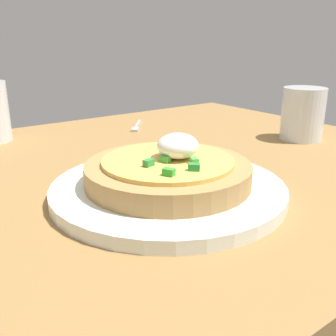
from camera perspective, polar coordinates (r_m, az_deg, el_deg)
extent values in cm
cube|color=olive|center=(59.92, -5.99, -1.16)|extent=(104.16, 75.06, 2.61)
cylinder|color=white|center=(48.95, 0.00, -3.09)|extent=(29.11, 29.11, 1.58)
cylinder|color=#AE834B|center=(48.20, 0.00, -0.76)|extent=(20.53, 20.53, 2.64)
cylinder|color=#E4B654|center=(47.70, 0.00, 1.02)|extent=(16.25, 16.25, 0.50)
ellipsoid|color=white|center=(47.42, 0.98, 3.17)|extent=(5.18, 5.18, 3.09)
cube|color=green|center=(46.36, -0.46, 1.33)|extent=(1.13, 1.45, 0.80)
cube|color=#4FB849|center=(45.53, 3.57, 0.96)|extent=(1.25, 1.49, 0.80)
cube|color=#318D3B|center=(45.03, -2.85, 0.77)|extent=(1.44, 1.10, 0.80)
cube|color=green|center=(41.90, 0.10, -0.60)|extent=(1.26, 1.50, 0.80)
cube|color=#268E3A|center=(43.57, 3.83, 0.13)|extent=(1.46, 1.48, 0.80)
cube|color=green|center=(50.11, 2.82, 2.65)|extent=(1.47, 1.18, 0.80)
cylinder|color=silver|center=(79.03, 19.11, 7.49)|extent=(7.97, 7.97, 9.88)
cylinder|color=#B25B16|center=(79.47, 18.94, 5.86)|extent=(7.02, 7.02, 4.47)
cube|color=#B7B7BC|center=(88.06, -4.42, 6.41)|extent=(5.32, 6.30, 0.50)
cube|color=#B7B7BC|center=(83.00, -4.86, 5.64)|extent=(2.86, 3.05, 0.50)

